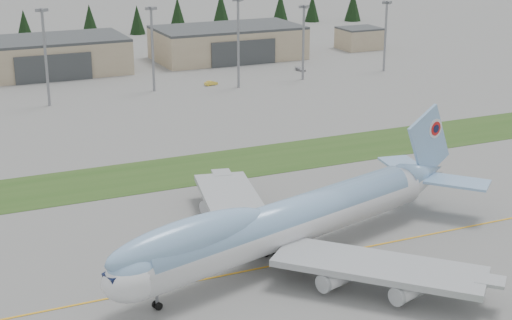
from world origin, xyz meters
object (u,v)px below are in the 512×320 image
hangar_right (228,42)px  service_vehicle_b (211,85)px  boeing_747_freighter (287,222)px  hangar_center (45,56)px  service_vehicle_c (300,71)px

hangar_right → service_vehicle_b: 41.73m
hangar_right → service_vehicle_b: bearing=-119.1°
boeing_747_freighter → hangar_center: size_ratio=1.42×
hangar_center → service_vehicle_c: 78.15m
hangar_center → hangar_right: 60.00m
service_vehicle_b → service_vehicle_c: bearing=-86.4°
hangar_center → service_vehicle_b: (39.88, -36.16, -5.39)m
service_vehicle_b → hangar_center: bearing=38.1°
boeing_747_freighter → hangar_right: 157.72m
boeing_747_freighter → service_vehicle_b: 117.31m
hangar_right → service_vehicle_c: bearing=-66.1°
service_vehicle_b → service_vehicle_c: (32.72, 7.73, 0.00)m
hangar_right → service_vehicle_c: (12.60, -28.43, -5.39)m
service_vehicle_b → service_vehicle_c: service_vehicle_b is taller
boeing_747_freighter → hangar_right: bearing=54.4°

